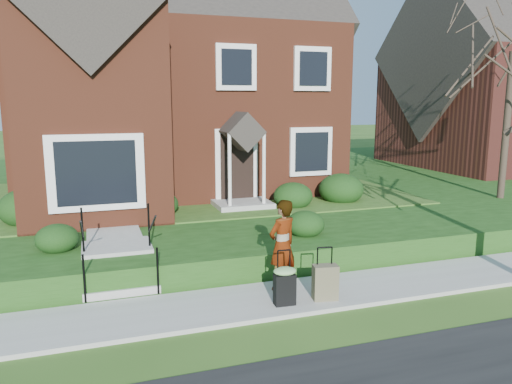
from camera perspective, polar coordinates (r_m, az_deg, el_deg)
name	(u,v)px	position (r m, az deg, el deg)	size (l,w,h in m)	color
ground	(266,302)	(9.40, 1.17, -12.49)	(120.00, 120.00, 0.00)	#2D5119
sidewalk	(266,300)	(9.39, 1.17, -12.26)	(60.00, 1.60, 0.08)	#9E9B93
terrace	(268,183)	(20.55, 1.42, 1.00)	(44.00, 20.00, 0.60)	#193C10
walkway	(111,219)	(13.50, -16.26, -2.98)	(1.20, 6.00, 0.06)	#9E9B93
main_house	(167,53)	(18.04, -10.17, 15.35)	(10.40, 10.20, 9.40)	brown
neighbour_house	(507,66)	(26.98, 26.76, 12.70)	(9.40, 8.00, 9.20)	maroon
front_steps	(119,261)	(10.50, -15.43, -7.63)	(1.40, 2.02, 1.50)	#9E9B93
foundation_shrubs	(205,199)	(13.57, -5.87, -0.80)	(10.23, 4.38, 1.00)	black
woman	(282,245)	(9.54, 3.03, -6.06)	(0.64, 0.42, 1.75)	#999999
suitcase_black	(285,284)	(8.98, 3.30, -10.43)	(0.43, 0.36, 1.00)	black
suitcase_olive	(325,282)	(9.30, 7.91, -10.17)	(0.49, 0.33, 0.98)	brown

